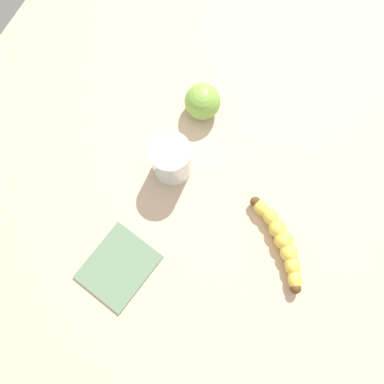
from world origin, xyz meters
The scene contains 5 objects.
wooden_tabletop centered at (0.00, 0.00, 1.50)cm, with size 120.00×120.00×3.00cm, color beige.
banana centered at (14.53, -3.51, 4.83)cm, with size 15.41×14.00×3.66cm.
smoothie_glass centered at (-10.89, 1.00, 7.65)cm, with size 7.84×7.84×9.79cm.
green_apple_fruit centered at (-11.09, 15.41, 6.71)cm, with size 7.41×7.41×7.41cm, color #84B747.
folded_napkin centered at (-11.12, -21.19, 3.30)cm, with size 11.23×13.30×0.60cm, color slate.
Camera 1 is at (3.84, -20.03, 77.82)cm, focal length 36.23 mm.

